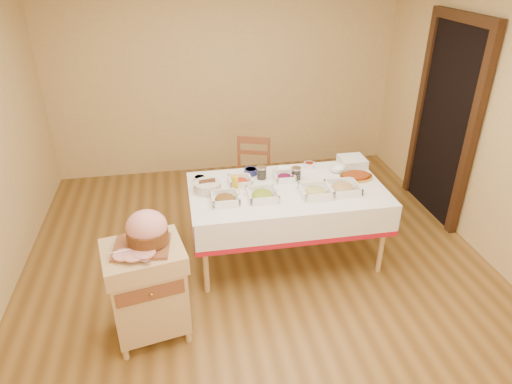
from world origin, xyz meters
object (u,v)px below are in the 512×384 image
(plate_stack, at_px, (352,162))
(brass_platter, at_px, (356,176))
(preserve_jar_right, at_px, (296,174))
(mustard_bottle, at_px, (235,183))
(ham_on_board, at_px, (146,232))
(bread_basket, at_px, (207,186))
(butcher_cart, at_px, (147,287))
(dining_chair, at_px, (252,176))
(dining_table, at_px, (286,203))
(preserve_jar_left, at_px, (262,173))

(plate_stack, xyz_separation_m, brass_platter, (-0.06, -0.28, -0.03))
(preserve_jar_right, relative_size, mustard_bottle, 0.63)
(ham_on_board, bearing_deg, bread_basket, 59.80)
(butcher_cart, relative_size, dining_chair, 0.93)
(dining_chair, height_order, mustard_bottle, mustard_bottle)
(mustard_bottle, distance_m, plate_stack, 1.30)
(butcher_cart, distance_m, preserve_jar_right, 1.78)
(dining_table, height_order, ham_on_board, ham_on_board)
(butcher_cart, height_order, brass_platter, butcher_cart)
(ham_on_board, relative_size, preserve_jar_left, 3.38)
(preserve_jar_right, distance_m, brass_platter, 0.59)
(dining_chair, relative_size, mustard_bottle, 4.69)
(dining_chair, distance_m, ham_on_board, 2.09)
(preserve_jar_left, bearing_deg, bread_basket, -162.96)
(butcher_cart, distance_m, plate_stack, 2.41)
(bread_basket, relative_size, plate_stack, 0.99)
(dining_table, height_order, preserve_jar_left, preserve_jar_left)
(preserve_jar_right, bearing_deg, plate_stack, 16.29)
(preserve_jar_left, xyz_separation_m, plate_stack, (0.97, 0.12, -0.01))
(mustard_bottle, bearing_deg, bread_basket, 168.83)
(preserve_jar_left, relative_size, brass_platter, 0.39)
(mustard_bottle, bearing_deg, brass_platter, 2.64)
(dining_table, height_order, mustard_bottle, mustard_bottle)
(preserve_jar_right, bearing_deg, butcher_cart, -144.66)
(dining_chair, bearing_deg, dining_table, -79.44)
(dining_table, bearing_deg, preserve_jar_left, 128.89)
(mustard_bottle, bearing_deg, preserve_jar_right, 13.14)
(butcher_cart, xyz_separation_m, preserve_jar_left, (1.10, 1.08, 0.35))
(butcher_cart, bearing_deg, bread_basket, 58.71)
(butcher_cart, relative_size, plate_stack, 3.22)
(preserve_jar_right, height_order, bread_basket, preserve_jar_right)
(butcher_cart, bearing_deg, dining_chair, 57.47)
(preserve_jar_left, bearing_deg, dining_table, -51.11)
(dining_table, bearing_deg, bread_basket, 174.11)
(preserve_jar_right, bearing_deg, ham_on_board, -144.75)
(dining_table, bearing_deg, butcher_cart, -146.99)
(butcher_cart, relative_size, ham_on_board, 1.94)
(dining_chair, height_order, plate_stack, dining_chair)
(preserve_jar_right, relative_size, plate_stack, 0.47)
(dining_table, distance_m, butcher_cart, 1.55)
(preserve_jar_right, distance_m, plate_stack, 0.67)
(ham_on_board, relative_size, plate_stack, 1.66)
(butcher_cart, bearing_deg, plate_stack, 30.08)
(dining_table, height_order, preserve_jar_right, preserve_jar_right)
(preserve_jar_left, relative_size, preserve_jar_right, 1.05)
(dining_chair, xyz_separation_m, mustard_bottle, (-0.31, -0.89, 0.39))
(dining_chair, relative_size, bread_basket, 3.53)
(bread_basket, height_order, brass_platter, bread_basket)
(dining_table, xyz_separation_m, ham_on_board, (-1.25, -0.81, 0.34))
(butcher_cart, bearing_deg, mustard_bottle, 47.02)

